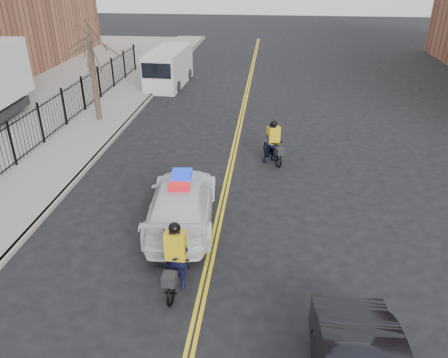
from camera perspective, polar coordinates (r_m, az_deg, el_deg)
ground at (r=14.24m, az=-1.09°, el=-7.14°), size 120.00×120.00×0.00m
center_line_left at (r=21.30m, az=1.37°, el=4.99°), size 0.10×60.00×0.01m
center_line_right at (r=21.29m, az=1.80°, el=4.97°), size 0.10×60.00×0.01m
sidewalk at (r=23.06m, az=-17.42°, el=5.67°), size 3.00×60.00×0.15m
curb at (r=22.51m, az=-13.88°, el=5.62°), size 0.20×60.00×0.15m
iron_fence at (r=23.39m, az=-21.14°, el=7.80°), size 0.12×28.00×2.00m
street_tree at (r=23.95m, az=-16.99°, el=15.17°), size 3.20×3.20×4.80m
police_cruiser at (r=14.51m, az=-5.54°, el=-2.99°), size 2.62×5.42×1.68m
cargo_van at (r=31.08m, az=-7.31°, el=14.14°), size 2.44×5.84×2.41m
cyclist_near at (r=11.84m, az=-6.21°, el=-11.16°), size 0.80×2.10×2.04m
cyclist_far at (r=18.89m, az=6.41°, el=4.30°), size 1.27×1.93×1.91m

